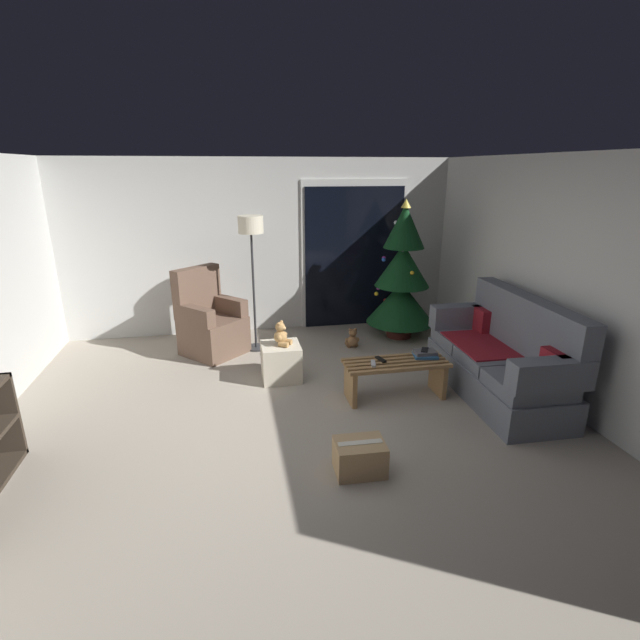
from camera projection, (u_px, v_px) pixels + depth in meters
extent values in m
plane|color=#9E9384|center=(293.00, 431.00, 4.38)|extent=(7.00, 7.00, 0.00)
cube|color=silver|center=(262.00, 247.00, 6.85)|extent=(5.72, 0.12, 2.50)
cube|color=silver|center=(583.00, 287.00, 4.52)|extent=(0.12, 6.00, 2.50)
cube|color=silver|center=(354.00, 255.00, 7.08)|extent=(1.60, 0.02, 2.20)
cube|color=black|center=(354.00, 258.00, 7.08)|extent=(1.50, 0.02, 2.10)
cube|color=slate|center=(494.00, 379.00, 5.06)|extent=(0.81, 1.92, 0.34)
cube|color=slate|center=(529.00, 384.00, 4.40)|extent=(0.70, 0.62, 0.14)
cube|color=slate|center=(495.00, 359.00, 4.98)|extent=(0.70, 0.62, 0.14)
cube|color=slate|center=(468.00, 339.00, 5.56)|extent=(0.70, 0.62, 0.14)
cube|color=slate|center=(527.00, 325.00, 4.92)|extent=(0.26, 1.90, 0.60)
cube|color=slate|center=(551.00, 375.00, 4.10)|extent=(0.77, 0.22, 0.28)
cube|color=slate|center=(462.00, 316.00, 5.74)|extent=(0.77, 0.22, 0.28)
cube|color=maroon|center=(482.00, 344.00, 5.19)|extent=(0.63, 0.92, 0.02)
cube|color=maroon|center=(555.00, 366.00, 4.29)|extent=(0.13, 0.32, 0.28)
cube|color=maroon|center=(481.00, 320.00, 5.60)|extent=(0.13, 0.32, 0.28)
cube|color=#9E7547|center=(402.00, 370.00, 4.75)|extent=(1.10, 0.05, 0.04)
cube|color=#9E7547|center=(399.00, 366.00, 4.84)|extent=(1.10, 0.05, 0.04)
cube|color=#9E7547|center=(396.00, 363.00, 4.92)|extent=(1.10, 0.05, 0.04)
cube|color=#9E7547|center=(393.00, 360.00, 5.00)|extent=(1.10, 0.05, 0.04)
cube|color=#9E7547|center=(390.00, 357.00, 5.08)|extent=(1.10, 0.05, 0.04)
cube|color=#9E7547|center=(351.00, 385.00, 4.89)|extent=(0.05, 0.36, 0.38)
cube|color=#9E7547|center=(438.00, 377.00, 5.07)|extent=(0.05, 0.36, 0.38)
cube|color=black|center=(381.00, 359.00, 4.94)|extent=(0.08, 0.16, 0.02)
cube|color=#ADADB2|center=(373.00, 363.00, 4.83)|extent=(0.08, 0.16, 0.02)
cube|color=#285684|center=(425.00, 355.00, 5.03)|extent=(0.28, 0.24, 0.03)
cube|color=#4C4C51|center=(425.00, 352.00, 5.02)|extent=(0.23, 0.16, 0.04)
cube|color=black|center=(425.00, 350.00, 5.03)|extent=(0.13, 0.16, 0.01)
cylinder|color=#4C1E19|center=(399.00, 333.00, 6.85)|extent=(0.36, 0.36, 0.10)
cylinder|color=brown|center=(399.00, 326.00, 6.81)|extent=(0.08, 0.08, 0.12)
cone|color=#0F3819|center=(401.00, 302.00, 6.70)|extent=(0.97, 0.97, 0.59)
cone|color=#0F3819|center=(403.00, 265.00, 6.53)|extent=(0.77, 0.77, 0.59)
cone|color=#0F3819|center=(405.00, 226.00, 6.37)|extent=(0.57, 0.57, 0.59)
sphere|color=red|center=(385.00, 300.00, 7.13)|extent=(0.06, 0.06, 0.06)
sphere|color=blue|center=(380.00, 285.00, 6.89)|extent=(0.06, 0.06, 0.06)
sphere|color=blue|center=(384.00, 260.00, 6.50)|extent=(0.06, 0.06, 0.06)
sphere|color=gold|center=(376.00, 294.00, 6.54)|extent=(0.06, 0.06, 0.06)
sphere|color=gold|center=(412.00, 273.00, 6.27)|extent=(0.06, 0.06, 0.06)
sphere|color=#B233A5|center=(378.00, 288.00, 6.90)|extent=(0.06, 0.06, 0.06)
sphere|color=#B233A5|center=(384.00, 258.00, 6.59)|extent=(0.06, 0.06, 0.06)
sphere|color=#B233A5|center=(403.00, 249.00, 6.25)|extent=(0.06, 0.06, 0.06)
sphere|color=white|center=(396.00, 223.00, 6.45)|extent=(0.06, 0.06, 0.06)
sphere|color=gold|center=(413.00, 283.00, 6.92)|extent=(0.06, 0.06, 0.06)
cone|color=#EAD14C|center=(406.00, 203.00, 6.27)|extent=(0.14, 0.14, 0.12)
cube|color=brown|center=(214.00, 342.00, 6.19)|extent=(0.96, 0.96, 0.31)
cube|color=brown|center=(213.00, 325.00, 6.11)|extent=(0.96, 0.96, 0.18)
cube|color=brown|center=(197.00, 291.00, 6.14)|extent=(0.61, 0.58, 0.64)
cube|color=brown|center=(229.00, 305.00, 6.25)|extent=(0.50, 0.52, 0.22)
cube|color=brown|center=(196.00, 316.00, 5.82)|extent=(0.50, 0.52, 0.22)
cylinder|color=#2D2D30|center=(256.00, 347.00, 6.40)|extent=(0.28, 0.28, 0.02)
cylinder|color=#2D2D30|center=(254.00, 292.00, 6.15)|extent=(0.03, 0.03, 1.55)
cylinder|color=beige|center=(251.00, 224.00, 5.88)|extent=(0.32, 0.32, 0.22)
cube|color=beige|center=(281.00, 362.00, 5.42)|extent=(0.44, 0.44, 0.42)
cylinder|color=tan|center=(287.00, 341.00, 5.37)|extent=(0.13, 0.11, 0.06)
cylinder|color=tan|center=(284.00, 344.00, 5.28)|extent=(0.13, 0.11, 0.06)
sphere|color=tan|center=(280.00, 337.00, 5.32)|extent=(0.15, 0.15, 0.15)
sphere|color=tan|center=(280.00, 327.00, 5.29)|extent=(0.11, 0.11, 0.11)
sphere|color=tan|center=(284.00, 328.00, 5.27)|extent=(0.04, 0.04, 0.04)
sphere|color=tan|center=(281.00, 322.00, 5.31)|extent=(0.04, 0.04, 0.04)
sphere|color=tan|center=(279.00, 324.00, 5.24)|extent=(0.04, 0.04, 0.04)
sphere|color=tan|center=(285.00, 334.00, 5.38)|extent=(0.06, 0.06, 0.06)
sphere|color=tan|center=(279.00, 338.00, 5.25)|extent=(0.06, 0.06, 0.06)
cylinder|color=brown|center=(348.00, 344.00, 6.46)|extent=(0.07, 0.11, 0.06)
cylinder|color=brown|center=(355.00, 344.00, 6.47)|extent=(0.07, 0.11, 0.06)
sphere|color=brown|center=(353.00, 341.00, 6.39)|extent=(0.15, 0.15, 0.15)
sphere|color=brown|center=(353.00, 333.00, 6.35)|extent=(0.11, 0.11, 0.11)
sphere|color=#A37A51|center=(352.00, 332.00, 6.40)|extent=(0.04, 0.04, 0.04)
sphere|color=brown|center=(350.00, 330.00, 6.33)|extent=(0.04, 0.04, 0.04)
sphere|color=brown|center=(356.00, 329.00, 6.34)|extent=(0.04, 0.04, 0.04)
sphere|color=brown|center=(347.00, 340.00, 6.39)|extent=(0.06, 0.06, 0.06)
sphere|color=brown|center=(357.00, 339.00, 6.41)|extent=(0.06, 0.06, 0.06)
cube|color=tan|center=(360.00, 457.00, 3.77)|extent=(0.41, 0.32, 0.26)
cube|color=beige|center=(360.00, 442.00, 3.73)|extent=(0.36, 0.07, 0.00)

